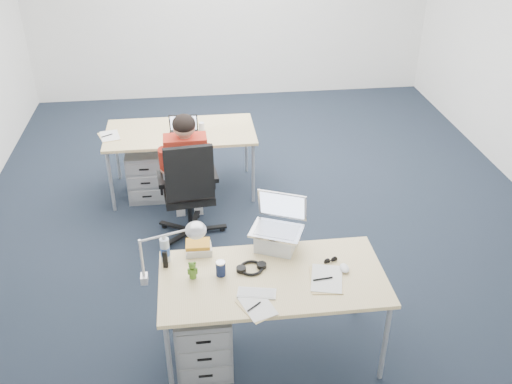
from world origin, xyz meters
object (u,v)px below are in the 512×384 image
at_px(office_chair, 190,210).
at_px(drawer_pedestal_far, 147,172).
at_px(can_koozie, 221,268).
at_px(drawer_pedestal_near, 203,333).
at_px(sunglasses, 331,260).
at_px(desk_far, 181,135).
at_px(computer_mouse, 344,268).
at_px(cordless_phone, 165,260).
at_px(seated_person, 187,171).
at_px(wireless_keyboard, 257,293).
at_px(bear_figurine, 193,270).
at_px(silver_laptop, 277,225).
at_px(water_bottle, 165,248).
at_px(desk_near, 273,282).
at_px(headphones, 251,267).
at_px(desk_lamp, 163,252).
at_px(dark_laptop, 183,127).
at_px(book_stack, 199,248).
at_px(far_cup, 202,126).

bearing_deg(office_chair, drawer_pedestal_far, 111.59).
bearing_deg(can_koozie, drawer_pedestal_near, -147.96).
bearing_deg(sunglasses, desk_far, 98.09).
distance_m(computer_mouse, cordless_phone, 1.28).
relative_size(computer_mouse, can_koozie, 0.94).
bearing_deg(sunglasses, seated_person, 105.61).
height_order(wireless_keyboard, cordless_phone, cordless_phone).
distance_m(bear_figurine, cordless_phone, 0.24).
bearing_deg(silver_laptop, water_bottle, -151.24).
bearing_deg(drawer_pedestal_far, can_koozie, -74.68).
xyz_separation_m(desk_far, sunglasses, (1.08, -2.44, 0.06)).
xyz_separation_m(drawer_pedestal_near, wireless_keyboard, (0.38, -0.14, 0.46)).
bearing_deg(sunglasses, computer_mouse, -71.22).
distance_m(desk_near, can_koozie, 0.38).
height_order(wireless_keyboard, bear_figurine, bear_figurine).
xyz_separation_m(cordless_phone, sunglasses, (1.20, -0.09, -0.05)).
xyz_separation_m(headphones, desk_lamp, (-0.61, -0.05, 0.22)).
bearing_deg(dark_laptop, sunglasses, -62.52).
bearing_deg(can_koozie, silver_laptop, 32.77).
bearing_deg(seated_person, book_stack, -88.47).
distance_m(desk_far, wireless_keyboard, 2.77).
distance_m(water_bottle, dark_laptop, 2.15).
relative_size(bear_figurine, book_stack, 0.71).
relative_size(computer_mouse, bear_figurine, 0.78).
relative_size(wireless_keyboard, can_koozie, 2.32).
bearing_deg(drawer_pedestal_near, can_koozie, 32.04).
bearing_deg(drawer_pedestal_far, desk_far, 6.32).
bearing_deg(silver_laptop, desk_lamp, -136.56).
relative_size(water_bottle, sunglasses, 2.02).
bearing_deg(wireless_keyboard, drawer_pedestal_far, 120.43).
bearing_deg(far_cup, office_chair, -100.38).
bearing_deg(desk_far, wireless_keyboard, -79.68).
relative_size(silver_laptop, computer_mouse, 3.76).
bearing_deg(water_bottle, drawer_pedestal_near, -52.20).
height_order(desk_near, can_koozie, can_koozie).
relative_size(can_koozie, book_stack, 0.58).
bearing_deg(sunglasses, desk_near, 179.07).
relative_size(desk_near, water_bottle, 7.14).
relative_size(headphones, desk_lamp, 0.46).
xyz_separation_m(desk_near, silver_laptop, (0.08, 0.35, 0.25)).
height_order(computer_mouse, water_bottle, water_bottle).
bearing_deg(far_cup, silver_laptop, -77.76).
relative_size(drawer_pedestal_far, cordless_phone, 4.16).
distance_m(silver_laptop, water_bottle, 0.84).
bearing_deg(desk_near, drawer_pedestal_near, -176.82).
relative_size(desk_far, office_chair, 1.47).
xyz_separation_m(silver_laptop, can_koozie, (-0.44, -0.28, -0.14)).
xyz_separation_m(seated_person, cordless_phone, (-0.17, -1.59, 0.15)).
distance_m(can_koozie, bear_figurine, 0.20).
bearing_deg(sunglasses, dark_laptop, 98.62).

